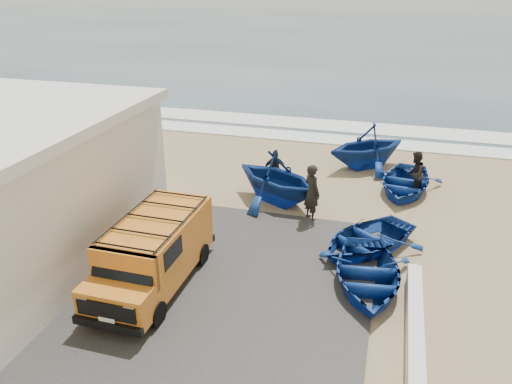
# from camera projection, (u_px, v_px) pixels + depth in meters

# --- Properties ---
(ground) EXTENTS (160.00, 160.00, 0.00)m
(ground) POSITION_uv_depth(u_px,v_px,m) (240.00, 256.00, 15.03)
(ground) COLOR #A1875E
(slab) EXTENTS (12.00, 10.00, 0.05)m
(slab) POSITION_uv_depth(u_px,v_px,m) (149.00, 281.00, 13.75)
(slab) COLOR #3B3836
(slab) RESTS_ON ground
(ocean) EXTENTS (180.00, 88.00, 0.01)m
(ocean) POSITION_uv_depth(u_px,v_px,m) (369.00, 37.00, 64.29)
(ocean) COLOR #385166
(ocean) RESTS_ON ground
(surf_line) EXTENTS (180.00, 1.60, 0.06)m
(surf_line) POSITION_uv_depth(u_px,v_px,m) (309.00, 137.00, 25.57)
(surf_line) COLOR white
(surf_line) RESTS_ON ground
(surf_wash) EXTENTS (180.00, 2.20, 0.04)m
(surf_wash) POSITION_uv_depth(u_px,v_px,m) (317.00, 124.00, 27.77)
(surf_wash) COLOR white
(surf_wash) RESTS_ON ground
(parapet) EXTENTS (0.35, 6.00, 0.55)m
(parapet) POSITION_uv_depth(u_px,v_px,m) (415.00, 345.00, 11.05)
(parapet) COLOR silver
(parapet) RESTS_ON ground
(van) EXTENTS (1.89, 4.56, 1.95)m
(van) POSITION_uv_depth(u_px,v_px,m) (154.00, 251.00, 13.27)
(van) COLOR orange
(van) RESTS_ON ground
(boat_near_left) EXTENTS (3.11, 4.02, 0.77)m
(boat_near_left) POSITION_uv_depth(u_px,v_px,m) (367.00, 274.00, 13.45)
(boat_near_left) COLOR navy
(boat_near_left) RESTS_ON ground
(boat_near_right) EXTENTS (4.16, 4.36, 0.73)m
(boat_near_right) POSITION_uv_depth(u_px,v_px,m) (366.00, 239.00, 15.23)
(boat_near_right) COLOR navy
(boat_near_right) RESTS_ON ground
(boat_mid_left) EXTENTS (4.81, 4.61, 1.96)m
(boat_mid_left) POSITION_uv_depth(u_px,v_px,m) (277.00, 177.00, 18.14)
(boat_mid_left) COLOR navy
(boat_mid_left) RESTS_ON ground
(boat_mid_right) EXTENTS (3.16, 4.07, 0.77)m
(boat_mid_right) POSITION_uv_depth(u_px,v_px,m) (405.00, 182.00, 19.24)
(boat_mid_right) COLOR navy
(boat_mid_right) RESTS_ON ground
(boat_far_left) EXTENTS (4.88, 4.83, 1.95)m
(boat_far_left) POSITION_uv_depth(u_px,v_px,m) (367.00, 146.00, 21.43)
(boat_far_left) COLOR navy
(boat_far_left) RESTS_ON ground
(fisherman_front) EXTENTS (0.86, 0.86, 2.00)m
(fisherman_front) POSITION_uv_depth(u_px,v_px,m) (312.00, 193.00, 16.84)
(fisherman_front) COLOR black
(fisherman_front) RESTS_ON ground
(fisherman_middle) EXTENTS (0.88, 1.00, 1.71)m
(fisherman_middle) POSITION_uv_depth(u_px,v_px,m) (415.00, 173.00, 18.82)
(fisherman_middle) COLOR black
(fisherman_middle) RESTS_ON ground
(fisherman_back) EXTENTS (1.01, 0.72, 1.58)m
(fisherman_back) POSITION_uv_depth(u_px,v_px,m) (275.00, 170.00, 19.33)
(fisherman_back) COLOR black
(fisherman_back) RESTS_ON ground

